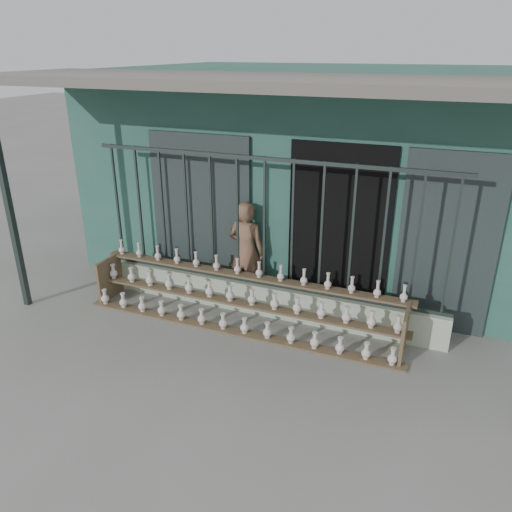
% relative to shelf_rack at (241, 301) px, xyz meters
% --- Properties ---
extents(ground, '(60.00, 60.00, 0.00)m').
position_rel_shelf_rack_xyz_m(ground, '(0.18, -0.88, -0.36)').
color(ground, slate).
extents(workshop_building, '(7.40, 6.60, 3.21)m').
position_rel_shelf_rack_xyz_m(workshop_building, '(0.18, 3.35, 1.26)').
color(workshop_building, '#285548').
rests_on(workshop_building, ground).
extents(parapet_wall, '(5.00, 0.20, 0.45)m').
position_rel_shelf_rack_xyz_m(parapet_wall, '(0.18, 0.42, -0.14)').
color(parapet_wall, '#B0C0A5').
rests_on(parapet_wall, ground).
extents(security_fence, '(5.00, 0.04, 1.80)m').
position_rel_shelf_rack_xyz_m(security_fence, '(0.18, 0.42, 0.98)').
color(security_fence, '#283330').
rests_on(security_fence, parapet_wall).
extents(shelf_rack, '(4.50, 0.68, 0.85)m').
position_rel_shelf_rack_xyz_m(shelf_rack, '(0.00, 0.00, 0.00)').
color(shelf_rack, brown).
rests_on(shelf_rack, ground).
extents(elderly_woman, '(0.57, 0.39, 1.53)m').
position_rel_shelf_rack_xyz_m(elderly_woman, '(-0.22, 0.74, 0.40)').
color(elderly_woman, brown).
rests_on(elderly_woman, ground).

